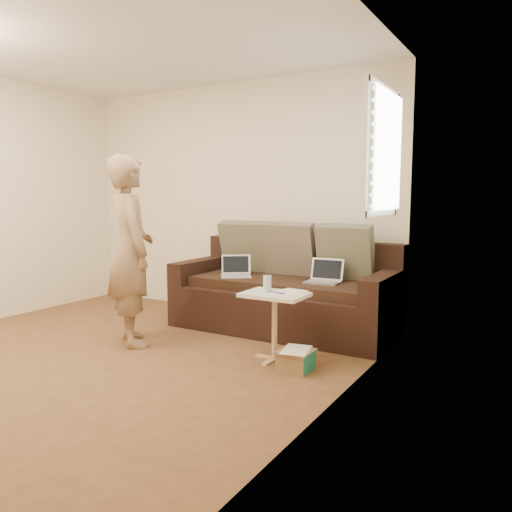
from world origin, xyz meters
name	(u,v)px	position (x,y,z in m)	size (l,w,h in m)	color
floor	(80,366)	(0.00, 0.00, 0.00)	(4.50, 4.50, 0.00)	#55371F
ceiling	(65,23)	(0.00, 0.00, 2.60)	(4.50, 4.50, 0.00)	white
wall_back	(233,199)	(0.00, 2.25, 1.30)	(4.00, 4.00, 0.00)	beige
wall_right	(314,203)	(2.00, 0.00, 1.30)	(4.50, 4.50, 0.00)	beige
window_blinds	(384,151)	(1.95, 1.50, 1.70)	(0.12, 0.88, 1.08)	white
sofa	(284,288)	(0.90, 1.77, 0.42)	(2.20, 0.95, 0.85)	black
pillow_left	(245,246)	(0.30, 2.02, 0.79)	(0.55, 0.14, 0.55)	#53553E
pillow_mid	(290,249)	(0.85, 2.01, 0.79)	(0.55, 0.14, 0.55)	brown
pillow_right	(345,253)	(1.45, 2.01, 0.79)	(0.55, 0.14, 0.55)	#53553E
laptop_silver	(322,283)	(1.34, 1.72, 0.52)	(0.32, 0.23, 0.21)	#B7BABC
laptop_white	(236,277)	(0.43, 1.63, 0.52)	(0.30, 0.22, 0.22)	white
person	(131,251)	(-0.07, 0.67, 0.85)	(0.62, 0.42, 1.70)	olive
side_table	(275,327)	(1.27, 0.90, 0.28)	(0.51, 0.36, 0.56)	silver
drinking_glass	(267,283)	(1.15, 0.99, 0.62)	(0.07, 0.07, 0.12)	silver
scissors	(275,292)	(1.28, 0.88, 0.57)	(0.18, 0.10, 0.02)	silver
paper_on_table	(288,292)	(1.35, 0.98, 0.56)	(0.21, 0.30, 0.00)	white
striped_box	(296,360)	(1.52, 0.78, 0.08)	(0.26, 0.26, 0.16)	#E04C21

